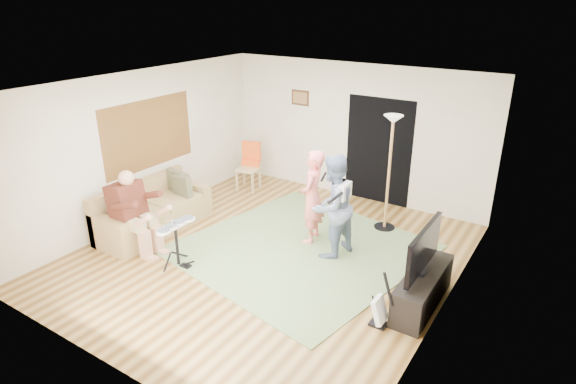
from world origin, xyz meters
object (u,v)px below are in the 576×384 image
object	(u,v)px
television	(424,249)
torchiere_lamp	(391,153)
dining_chair	(249,173)
sofa	(151,214)
singer	(312,197)
guitarist	(332,207)
guitar_spare	(380,310)
drum_kit	(177,246)
tv_cabinet	(423,289)

from	to	relation	value
television	torchiere_lamp	bearing A→B (deg)	123.35
television	dining_chair	bearing A→B (deg)	154.43
sofa	television	world-z (taller)	television
singer	dining_chair	distance (m)	2.68
guitarist	singer	bearing A→B (deg)	-102.22
sofa	guitarist	xyz separation A→B (m)	(3.11, 0.92, 0.56)
singer	dining_chair	size ratio (longest dim) A/B	1.58
singer	television	bearing A→B (deg)	55.32
guitar_spare	drum_kit	bearing A→B (deg)	-174.54
guitar_spare	dining_chair	bearing A→B (deg)	145.93
torchiere_lamp	television	bearing A→B (deg)	-56.65
singer	guitar_spare	distance (m)	2.48
drum_kit	tv_cabinet	world-z (taller)	drum_kit
drum_kit	dining_chair	distance (m)	3.28
guitarist	tv_cabinet	bearing A→B (deg)	85.21
sofa	torchiere_lamp	size ratio (longest dim) A/B	1.01
torchiere_lamp	dining_chair	xyz separation A→B (m)	(-3.17, 0.21, -1.05)
tv_cabinet	drum_kit	bearing A→B (deg)	-163.93
sofa	television	bearing A→B (deg)	4.32
guitarist	torchiere_lamp	bearing A→B (deg)	178.41
tv_cabinet	television	bearing A→B (deg)	180.00
singer	dining_chair	world-z (taller)	singer
torchiere_lamp	tv_cabinet	xyz separation A→B (m)	(1.31, -1.91, -1.16)
dining_chair	singer	bearing A→B (deg)	-41.84
dining_chair	television	size ratio (longest dim) A/B	0.86
guitarist	tv_cabinet	distance (m)	1.87
sofa	dining_chair	distance (m)	2.50
drum_kit	sofa	bearing A→B (deg)	153.31
torchiere_lamp	guitarist	bearing A→B (deg)	-105.42
sofa	television	xyz separation A→B (m)	(4.74, 0.36, 0.57)
sofa	guitarist	distance (m)	3.30
guitarist	dining_chair	size ratio (longest dim) A/B	1.66
tv_cabinet	television	distance (m)	0.60
singer	tv_cabinet	distance (m)	2.39
dining_chair	tv_cabinet	bearing A→B (deg)	-37.52
guitarist	dining_chair	distance (m)	3.24
sofa	tv_cabinet	size ratio (longest dim) A/B	1.49
drum_kit	guitarist	size ratio (longest dim) A/B	0.44
drum_kit	television	world-z (taller)	television
torchiere_lamp	television	distance (m)	2.35
drum_kit	television	size ratio (longest dim) A/B	0.62
guitarist	television	xyz separation A→B (m)	(1.63, -0.57, 0.01)
dining_chair	sofa	bearing A→B (deg)	-109.34
dining_chair	tv_cabinet	distance (m)	4.96
torchiere_lamp	dining_chair	size ratio (longest dim) A/B	2.03
television	tv_cabinet	bearing A→B (deg)	0.00
singer	television	xyz separation A→B (m)	(2.13, -0.81, 0.05)
guitar_spare	television	distance (m)	0.98
dining_chair	television	distance (m)	4.94
singer	television	distance (m)	2.28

